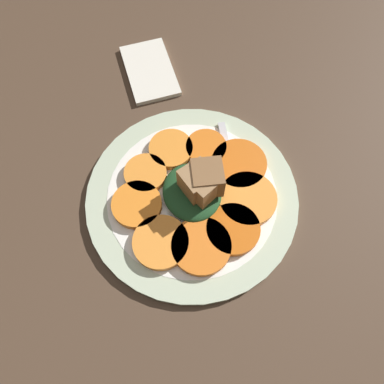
{
  "coord_description": "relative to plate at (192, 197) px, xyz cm",
  "views": [
    {
      "loc": [
        -21.0,
        6.42,
        51.6
      ],
      "look_at": [
        0.0,
        0.0,
        4.1
      ],
      "focal_mm": 35.0,
      "sensor_mm": 36.0,
      "label": 1
    }
  ],
  "objects": [
    {
      "name": "carrot_slice_3",
      "position": [
        2.52,
        -7.96,
        1.11
      ],
      "size": [
        8.12,
        8.12,
        1.05
      ],
      "primitive_type": "cylinder",
      "color": "orange",
      "rests_on": "plate"
    },
    {
      "name": "carrot_slice_1",
      "position": [
        -6.72,
        -3.75,
        1.11
      ],
      "size": [
        7.32,
        7.32,
        1.05
      ],
      "primitive_type": "cylinder",
      "color": "#D55F13",
      "rests_on": "plate"
    },
    {
      "name": "carrot_slice_4",
      "position": [
        6.59,
        -4.21,
        1.11
      ],
      "size": [
        6.09,
        6.09,
        1.05
      ],
      "primitive_type": "cylinder",
      "color": "orange",
      "rests_on": "plate"
    },
    {
      "name": "carrot_slice_5",
      "position": [
        7.9,
        0.88,
        1.11
      ],
      "size": [
        6.56,
        6.56,
        1.05
      ],
      "primitive_type": "cylinder",
      "color": "orange",
      "rests_on": "plate"
    },
    {
      "name": "carrot_slice_0",
      "position": [
        -7.69,
        1.07,
        1.11
      ],
      "size": [
        8.02,
        8.02,
        1.05
      ],
      "primitive_type": "cylinder",
      "color": "orange",
      "rests_on": "plate"
    },
    {
      "name": "fork",
      "position": [
        1.19,
        -6.58,
        0.78
      ],
      "size": [
        17.68,
        4.23,
        0.4
      ],
      "rotation": [
        0.0,
        0.0,
        -0.14
      ],
      "color": "silver",
      "rests_on": "plate"
    },
    {
      "name": "carrot_slice_7",
      "position": [
        0.62,
        7.86,
        1.11
      ],
      "size": [
        7.02,
        7.02,
        1.05
      ],
      "primitive_type": "cylinder",
      "color": "orange",
      "rests_on": "plate"
    },
    {
      "name": "table_slab",
      "position": [
        0.0,
        0.0,
        -1.52
      ],
      "size": [
        120.0,
        120.0,
        2.0
      ],
      "primitive_type": "cube",
      "color": "#4C3828",
      "rests_on": "ground"
    },
    {
      "name": "carrot_slice_2",
      "position": [
        -3.08,
        -7.23,
        1.11
      ],
      "size": [
        8.18,
        8.18,
        1.05
      ],
      "primitive_type": "cylinder",
      "color": "orange",
      "rests_on": "plate"
    },
    {
      "name": "center_pile",
      "position": [
        -0.1,
        -0.77,
        3.29
      ],
      "size": [
        9.12,
        8.62,
        6.21
      ],
      "color": "#1E4723",
      "rests_on": "plate"
    },
    {
      "name": "napkin",
      "position": [
        24.71,
        0.46,
        -0.12
      ],
      "size": [
        12.81,
        7.69,
        0.8
      ],
      "color": "silver",
      "rests_on": "table_slab"
    },
    {
      "name": "carrot_slice_8",
      "position": [
        -5.63,
        6.08,
        1.11
      ],
      "size": [
        7.54,
        7.54,
        1.05
      ],
      "primitive_type": "cylinder",
      "color": "orange",
      "rests_on": "plate"
    },
    {
      "name": "carrot_slice_6",
      "position": [
        5.01,
        5.52,
        1.11
      ],
      "size": [
        6.17,
        6.17,
        1.05
      ],
      "primitive_type": "cylinder",
      "color": "orange",
      "rests_on": "plate"
    },
    {
      "name": "plate",
      "position": [
        0.0,
        0.0,
        0.0
      ],
      "size": [
        30.36,
        30.36,
        1.05
      ],
      "color": "beige",
      "rests_on": "table_slab"
    }
  ]
}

